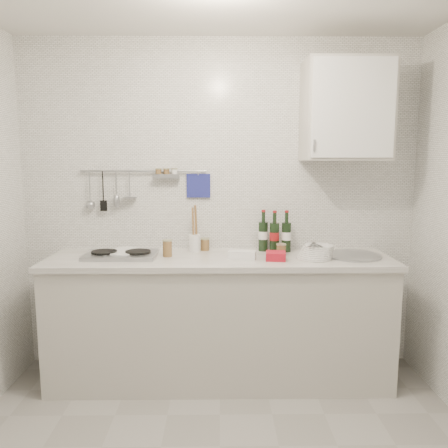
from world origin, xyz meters
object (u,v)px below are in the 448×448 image
plate_stack_sink (316,252)px  wine_bottles (275,231)px  wall_cabinet (346,111)px  plate_stack_hob (124,253)px  utensil_crock (195,241)px

plate_stack_sink → wine_bottles: (-0.27, 0.23, 0.11)m
wall_cabinet → plate_stack_hob: bearing=-177.3°
plate_stack_hob → plate_stack_sink: plate_stack_sink is taller
plate_stack_sink → wall_cabinet: bearing=38.4°
plate_stack_hob → plate_stack_sink: size_ratio=1.16×
wall_cabinet → wine_bottles: bearing=173.2°
plate_stack_hob → wine_bottles: size_ratio=0.97×
wall_cabinet → wine_bottles: size_ratio=2.26×
plate_stack_hob → plate_stack_sink: 1.38m
wine_bottles → utensil_crock: (-0.60, 0.01, -0.07)m
wine_bottles → wall_cabinet: bearing=-6.8°
plate_stack_sink → utensil_crock: (-0.87, 0.24, 0.04)m
wall_cabinet → plate_stack_sink: size_ratio=2.70×
plate_stack_sink → wine_bottles: size_ratio=0.84×
plate_stack_sink → utensil_crock: bearing=164.5°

